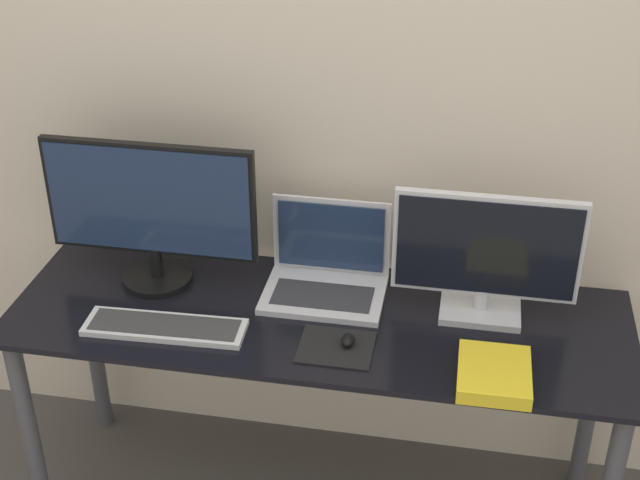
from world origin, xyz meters
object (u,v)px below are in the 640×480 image
(laptop, at_px, (327,270))
(keyboard, at_px, (165,327))
(mouse, at_px, (348,340))
(book, at_px, (494,374))
(monitor_left, at_px, (151,210))
(monitor_right, at_px, (486,256))

(laptop, distance_m, keyboard, 0.48)
(mouse, relative_size, book, 0.27)
(monitor_left, bearing_deg, laptop, 5.56)
(keyboard, height_order, book, book)
(mouse, bearing_deg, keyboard, -177.85)
(monitor_left, bearing_deg, mouse, -19.71)
(monitor_right, xyz_separation_m, mouse, (-0.33, -0.21, -0.16))
(monitor_right, relative_size, book, 2.33)
(monitor_left, height_order, book, monitor_left)
(monitor_left, distance_m, mouse, 0.66)
(monitor_right, distance_m, keyboard, 0.87)
(laptop, bearing_deg, mouse, -68.45)
(keyboard, xyz_separation_m, book, (0.86, -0.06, 0.01))
(monitor_right, distance_m, book, 0.33)
(laptop, bearing_deg, monitor_left, -174.44)
(monitor_right, height_order, laptop, monitor_right)
(monitor_left, xyz_separation_m, mouse, (0.59, -0.21, -0.21))
(keyboard, relative_size, book, 2.06)
(monitor_right, bearing_deg, keyboard, -164.40)
(laptop, xyz_separation_m, mouse, (0.10, -0.26, -0.04))
(keyboard, xyz_separation_m, mouse, (0.49, 0.02, 0.01))
(monitor_right, relative_size, laptop, 1.46)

